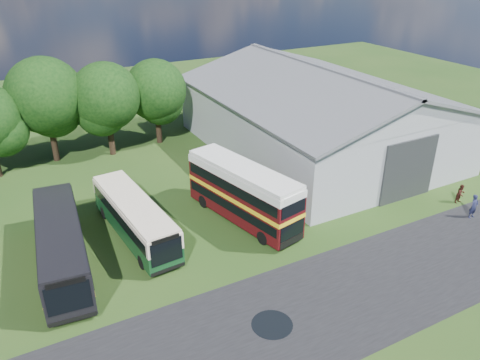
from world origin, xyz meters
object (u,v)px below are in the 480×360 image
bus_dark_single (61,245)px  visitor_b (461,194)px  bus_maroon_double (243,194)px  visitor_a (474,207)px  bus_green_single (135,218)px  storage_shed (316,107)px

bus_dark_single → visitor_b: size_ratio=7.37×
bus_maroon_double → visitor_a: bearing=-39.9°
visitor_a → visitor_b: bearing=57.4°
bus_green_single → visitor_b: size_ratio=6.71×
visitor_a → bus_dark_single: bearing=160.6°
bus_maroon_double → bus_dark_single: bus_maroon_double is taller
visitor_a → bus_maroon_double: bearing=149.3°
bus_dark_single → visitor_a: (27.39, -7.89, -0.71)m
visitor_b → bus_dark_single: bearing=170.2°
storage_shed → bus_maroon_double: 15.61m
visitor_a → storage_shed: bearing=94.2°
bus_dark_single → visitor_a: 28.51m
bus_green_single → bus_maroon_double: (7.54, -1.40, 0.61)m
bus_maroon_double → visitor_a: bus_maroon_double is taller
visitor_a → visitor_b: size_ratio=1.21×
bus_green_single → visitor_a: bearing=-27.0°
storage_shed → bus_dark_single: (-25.20, -8.64, -2.52)m
storage_shed → visitor_a: storage_shed is taller
visitor_a → visitor_b: visitor_a is taller
storage_shed → visitor_b: bearing=-77.2°
bus_maroon_double → visitor_b: bus_maroon_double is taller
storage_shed → bus_green_single: (-20.27, -7.40, -2.67)m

